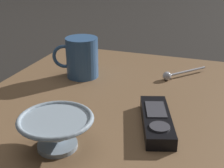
{
  "coord_description": "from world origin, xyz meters",
  "views": [
    {
      "loc": [
        -0.21,
        0.61,
        0.34
      ],
      "look_at": [
        0.0,
        -0.02,
        0.05
      ],
      "focal_mm": 49.27,
      "sensor_mm": 36.0,
      "label": 1
    }
  ],
  "objects": [
    {
      "name": "ground_plane",
      "position": [
        0.0,
        0.0,
        0.0
      ],
      "size": [
        6.0,
        6.0,
        0.0
      ],
      "primitive_type": "plane",
      "color": "black"
    },
    {
      "name": "table",
      "position": [
        0.0,
        0.0,
        0.02
      ],
      "size": [
        0.58,
        0.66,
        0.03
      ],
      "color": "brown",
      "rests_on": "ground"
    },
    {
      "name": "teaspoon",
      "position": [
        -0.12,
        -0.15,
        0.04
      ],
      "size": [
        0.1,
        0.11,
        0.02
      ],
      "color": "#A3A5B2",
      "rests_on": "table"
    },
    {
      "name": "coffee_mug",
      "position": [
        0.11,
        -0.09,
        0.08
      ],
      "size": [
        0.12,
        0.08,
        0.1
      ],
      "color": "#33598C",
      "rests_on": "table"
    },
    {
      "name": "cereal_bowl",
      "position": [
        0.02,
        0.22,
        0.06
      ],
      "size": [
        0.13,
        0.13,
        0.06
      ],
      "color": "#8C9EAD",
      "rests_on": "table"
    },
    {
      "name": "tv_remote_near",
      "position": [
        -0.13,
        0.1,
        0.04
      ],
      "size": [
        0.1,
        0.17,
        0.03
      ],
      "color": "black",
      "rests_on": "table"
    }
  ]
}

